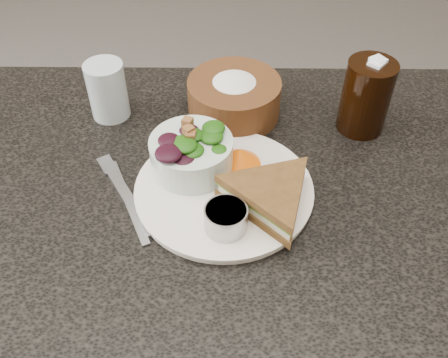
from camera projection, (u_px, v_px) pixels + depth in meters
name	position (u px, v px, depth m)	size (l,w,h in m)	color
dining_table	(224.00, 313.00, 1.05)	(1.00, 0.70, 0.75)	black
dinner_plate	(224.00, 190.00, 0.78)	(0.27, 0.27, 0.01)	white
sandwich	(270.00, 196.00, 0.73)	(0.17, 0.17, 0.05)	brown
salad_bowl	(191.00, 149.00, 0.78)	(0.13, 0.13, 0.08)	silver
dressing_ramekin	(226.00, 219.00, 0.70)	(0.06, 0.06, 0.04)	#A2A2A2
orange_wedge	(240.00, 157.00, 0.80)	(0.07, 0.07, 0.03)	#FF6709
fork	(128.00, 198.00, 0.77)	(0.02, 0.17, 0.00)	#A1A5AE
knife	(128.00, 201.00, 0.77)	(0.01, 0.19, 0.00)	#A0A1A3
bread_basket	(234.00, 92.00, 0.89)	(0.17, 0.17, 0.09)	brown
cola_glass	(367.00, 94.00, 0.85)	(0.08, 0.08, 0.14)	black
water_glass	(107.00, 90.00, 0.89)	(0.07, 0.07, 0.10)	#AABAC1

